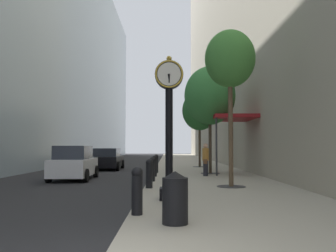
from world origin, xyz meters
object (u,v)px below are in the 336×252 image
(bollard_third, at_px, (150,173))
(street_tree_mid_far, at_px, (200,111))
(street_tree_near, at_px, (231,60))
(car_black_near, at_px, (108,159))
(pedestrian_walking, at_px, (206,159))
(car_white_mid, at_px, (75,163))
(bollard_fourth, at_px, (153,168))
(trash_bin, at_px, (176,197))
(street_tree_mid_near, at_px, (210,96))
(bollard_nearest, at_px, (138,189))
(street_clock, at_px, (170,120))
(bollard_fifth, at_px, (155,165))
(bollard_sixth, at_px, (157,163))

(bollard_third, relative_size, street_tree_mid_far, 0.19)
(street_tree_near, relative_size, car_black_near, 1.36)
(street_tree_near, relative_size, pedestrian_walking, 3.58)
(car_white_mid, bearing_deg, bollard_fourth, -28.79)
(trash_bin, bearing_deg, bollard_third, 97.85)
(street_tree_mid_near, bearing_deg, bollard_nearest, -104.23)
(bollard_nearest, distance_m, car_white_mid, 10.82)
(bollard_third, relative_size, trash_bin, 1.03)
(street_clock, height_order, car_black_near, street_clock)
(bollard_fifth, relative_size, car_black_near, 0.24)
(street_tree_near, height_order, car_white_mid, street_tree_near)
(street_tree_near, distance_m, trash_bin, 8.24)
(street_tree_mid_far, xyz_separation_m, car_black_near, (-6.90, -1.11, -3.69))
(bollard_fourth, xyz_separation_m, street_tree_mid_far, (3.14, 11.35, 3.75))
(street_tree_mid_near, height_order, street_tree_mid_far, street_tree_mid_near)
(bollard_fourth, xyz_separation_m, trash_bin, (0.85, -8.72, -0.03))
(bollard_fifth, distance_m, pedestrian_walking, 2.71)
(street_tree_mid_far, relative_size, car_white_mid, 1.40)
(car_black_near, bearing_deg, bollard_fifth, -63.83)
(street_tree_mid_far, bearing_deg, pedestrian_walking, -93.06)
(bollard_third, relative_size, bollard_fourth, 1.00)
(street_clock, relative_size, car_black_near, 0.94)
(bollard_fifth, distance_m, street_tree_mid_far, 10.04)
(bollard_nearest, bearing_deg, street_tree_mid_far, 80.68)
(pedestrian_walking, distance_m, car_black_near, 9.83)
(bollard_nearest, xyz_separation_m, street_tree_near, (3.14, 5.62, 4.37))
(car_black_near, bearing_deg, street_clock, -74.06)
(bollard_nearest, xyz_separation_m, street_tree_mid_near, (3.14, 12.37, 3.93))
(street_clock, xyz_separation_m, street_tree_mid_near, (2.40, 10.11, 2.18))
(street_tree_mid_far, bearing_deg, car_white_mid, -128.46)
(car_black_near, bearing_deg, trash_bin, -76.34)
(bollard_fifth, relative_size, trash_bin, 1.03)
(bollard_third, xyz_separation_m, bollard_fifth, (0.00, 5.18, 0.00))
(street_clock, distance_m, bollard_nearest, 2.95)
(bollard_nearest, height_order, bollard_third, same)
(street_clock, xyz_separation_m, bollard_fourth, (-0.74, 5.50, -1.75))
(street_tree_near, bearing_deg, bollard_sixth, 113.20)
(bollard_fifth, bearing_deg, bollard_nearest, -90.00)
(car_black_near, bearing_deg, pedestrian_walking, -49.01)
(bollard_fourth, bearing_deg, car_black_near, 110.17)
(street_clock, relative_size, car_white_mid, 1.01)
(bollard_sixth, relative_size, street_tree_mid_far, 0.19)
(bollard_third, bearing_deg, bollard_sixth, 90.00)
(bollard_third, xyz_separation_m, trash_bin, (0.85, -6.13, -0.03))
(trash_bin, distance_m, car_white_mid, 12.03)
(street_tree_near, xyz_separation_m, street_tree_mid_near, (0.00, 6.75, -0.44))
(bollard_fifth, height_order, street_tree_near, street_tree_near)
(bollard_nearest, height_order, trash_bin, bollard_nearest)
(bollard_third, relative_size, street_tree_mid_near, 0.17)
(bollard_fifth, height_order, car_black_near, car_black_near)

